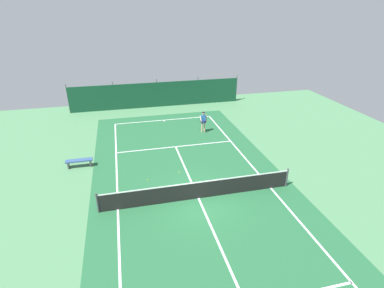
# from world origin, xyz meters

# --- Properties ---
(ground_plane) EXTENTS (36.00, 36.00, 0.00)m
(ground_plane) POSITION_xyz_m (0.00, 0.00, 0.00)
(ground_plane) COLOR #4C8456
(court_surface) EXTENTS (11.02, 26.60, 0.01)m
(court_surface) POSITION_xyz_m (0.00, 0.00, 0.00)
(court_surface) COLOR #236038
(court_surface) RESTS_ON ground
(tennis_net) EXTENTS (10.12, 0.10, 1.10)m
(tennis_net) POSITION_xyz_m (0.00, 0.00, 0.51)
(tennis_net) COLOR black
(tennis_net) RESTS_ON ground
(back_fence) EXTENTS (16.30, 0.98, 2.70)m
(back_fence) POSITION_xyz_m (-0.00, 16.29, 0.67)
(back_fence) COLOR #14472D
(back_fence) RESTS_ON ground
(tennis_player) EXTENTS (0.75, 0.73, 1.64)m
(tennis_player) POSITION_xyz_m (2.62, 8.57, 0.96)
(tennis_player) COLOR #D8AD8C
(tennis_player) RESTS_ON ground
(tennis_ball_near_player) EXTENTS (0.07, 0.07, 0.07)m
(tennis_ball_near_player) POSITION_xyz_m (-2.39, 2.36, 0.03)
(tennis_ball_near_player) COLOR #CCDB33
(tennis_ball_near_player) RESTS_ON ground
(tennis_ball_midcourt) EXTENTS (0.07, 0.07, 0.07)m
(tennis_ball_midcourt) POSITION_xyz_m (-0.46, 2.84, 0.03)
(tennis_ball_midcourt) COLOR #CCDB33
(tennis_ball_midcourt) RESTS_ON ground
(courtside_bench) EXTENTS (1.60, 0.40, 0.49)m
(courtside_bench) POSITION_xyz_m (-6.31, 4.97, 0.37)
(courtside_bench) COLOR #335184
(courtside_bench) RESTS_ON ground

